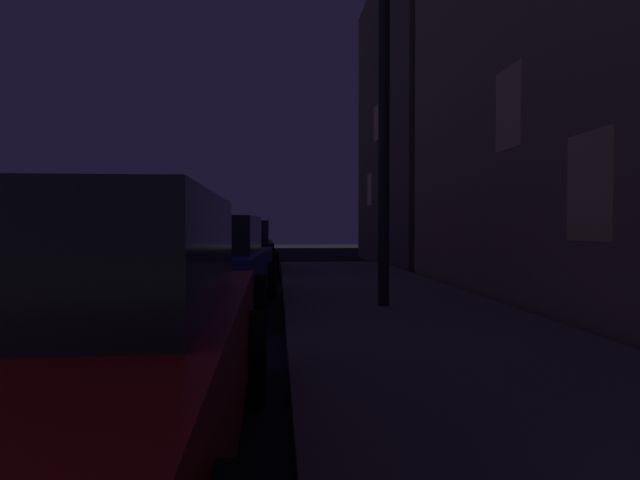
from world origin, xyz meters
The scene contains 5 objects.
car_red centered at (2.85, 2.81, 0.70)m, with size 2.04×4.36×1.43m.
car_blue centered at (2.85, 8.62, 0.70)m, with size 2.10×4.29×1.43m.
car_black centered at (2.85, 14.84, 0.70)m, with size 2.18×4.30×1.43m.
street_lamp centered at (5.41, 7.97, 4.11)m, with size 0.44×0.44×6.06m.
building_far centered at (11.64, 19.02, 4.96)m, with size 8.70×9.15×9.93m.
Camera 1 is at (3.91, 0.06, 1.27)m, focal length 31.60 mm.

